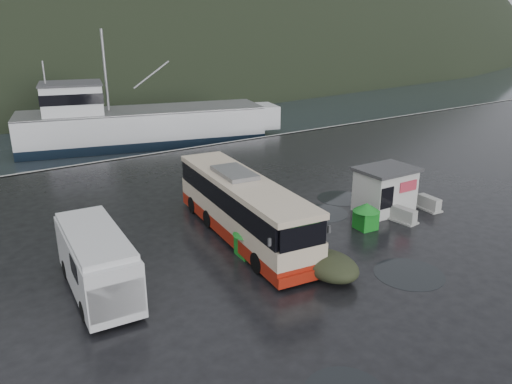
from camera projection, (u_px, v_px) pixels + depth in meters
ground at (262, 254)px, 23.06m from camera, size 160.00×160.00×0.00m
quay_edge at (116, 159)px, 38.74m from camera, size 160.00×0.60×1.50m
coach_bus at (243, 236)px, 24.99m from camera, size 4.22×11.63×3.21m
white_van at (100, 291)px, 19.91m from camera, size 2.62×6.36×2.60m
waste_bin_left at (249, 255)px, 22.99m from camera, size 1.17×1.17×1.53m
waste_bin_right at (365, 228)px, 25.91m from camera, size 1.11×1.11×1.41m
dome_tent at (329, 277)px, 21.00m from camera, size 2.12×2.86×1.08m
ticket_kiosk at (383, 211)px, 28.35m from camera, size 3.31×2.55×2.53m
jersey_barrier_a at (403, 221)px, 26.81m from camera, size 0.90×1.59×0.76m
jersey_barrier_b at (428, 209)px, 28.53m from camera, size 0.92×1.59×0.76m
fishing_trawler at (144, 130)px, 49.20m from camera, size 28.13×12.78×11.00m
puddles at (353, 245)px, 23.94m from camera, size 14.10×15.14×0.01m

